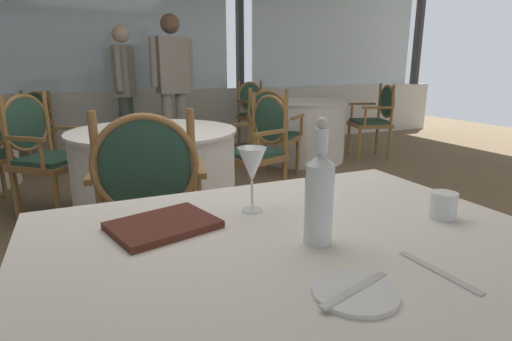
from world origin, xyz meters
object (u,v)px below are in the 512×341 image
(dining_chair_0_2, at_px, (41,147))
(dining_chair_3_0, at_px, (31,122))
(menu_book, at_px, (163,225))
(water_tumbler, at_px, (443,205))
(dining_chair_0_0, at_px, (149,197))
(dining_chair_1_2, at_px, (377,115))
(diner_person_0, at_px, (125,85))
(dining_chair_0_1, at_px, (260,141))
(side_plate, at_px, (355,292))
(dining_chair_1_0, at_px, (254,109))
(water_bottle, at_px, (319,195))
(diner_person_1, at_px, (173,80))
(wine_glass, at_px, (252,166))
(dining_chair_1_1, at_px, (272,127))

(dining_chair_0_2, relative_size, dining_chair_3_0, 1.11)
(menu_book, bearing_deg, water_tumbler, -33.85)
(dining_chair_0_0, bearing_deg, water_tumbler, -135.67)
(dining_chair_0_2, distance_m, dining_chair_1_2, 3.91)
(diner_person_0, bearing_deg, dining_chair_0_1, -47.01)
(side_plate, height_order, dining_chair_1_0, dining_chair_1_0)
(water_bottle, bearing_deg, dining_chair_1_0, 68.32)
(diner_person_1, bearing_deg, menu_book, 158.36)
(water_bottle, bearing_deg, water_tumbler, -0.52)
(water_bottle, height_order, dining_chair_3_0, water_bottle)
(side_plate, bearing_deg, dining_chair_3_0, 101.23)
(menu_book, height_order, dining_chair_3_0, dining_chair_3_0)
(diner_person_0, bearing_deg, wine_glass, -69.89)
(water_tumbler, bearing_deg, dining_chair_3_0, 107.29)
(side_plate, distance_m, water_tumbler, 0.54)
(dining_chair_0_1, height_order, diner_person_1, diner_person_1)
(dining_chair_0_0, bearing_deg, dining_chair_1_2, -43.05)
(menu_book, height_order, dining_chair_1_2, dining_chair_1_2)
(water_tumbler, relative_size, dining_chair_1_0, 0.08)
(dining_chair_1_0, bearing_deg, dining_chair_1_2, 30.00)
(side_plate, height_order, diner_person_1, diner_person_1)
(diner_person_0, bearing_deg, dining_chair_0_0, -73.39)
(dining_chair_1_1, distance_m, diner_person_0, 2.04)
(dining_chair_0_2, height_order, dining_chair_1_0, dining_chair_0_2)
(dining_chair_0_1, bearing_deg, water_tumbler, 60.11)
(dining_chair_0_1, distance_m, dining_chair_1_1, 0.78)
(dining_chair_0_0, bearing_deg, wine_glass, -154.41)
(dining_chair_0_1, bearing_deg, dining_chair_1_1, -142.13)
(side_plate, xyz_separation_m, water_tumbler, (0.49, 0.23, 0.03))
(dining_chair_3_0, bearing_deg, dining_chair_1_0, 127.80)
(dining_chair_1_1, bearing_deg, wine_glass, -159.57)
(dining_chair_0_0, xyz_separation_m, dining_chair_1_0, (2.12, 3.63, -0.02))
(wine_glass, xyz_separation_m, dining_chair_1_2, (3.10, 3.13, -0.34))
(diner_person_1, bearing_deg, diner_person_0, 40.83)
(dining_chair_0_0, distance_m, diner_person_1, 3.20)
(wine_glass, height_order, diner_person_1, diner_person_1)
(dining_chair_1_2, xyz_separation_m, diner_person_1, (-2.49, 0.72, 0.45))
(dining_chair_0_0, bearing_deg, menu_book, -174.46)
(dining_chair_0_0, bearing_deg, side_plate, -159.95)
(side_plate, xyz_separation_m, diner_person_1, (0.62, 4.36, 0.25))
(menu_book, relative_size, dining_chair_0_0, 0.27)
(water_tumbler, xyz_separation_m, dining_chair_0_2, (-1.24, 2.72, -0.22))
(dining_chair_1_2, relative_size, diner_person_1, 0.54)
(side_plate, distance_m, menu_book, 0.56)
(menu_book, relative_size, dining_chair_0_1, 0.28)
(menu_book, relative_size, diner_person_1, 0.15)
(dining_chair_0_1, bearing_deg, wine_glass, 46.72)
(side_plate, bearing_deg, dining_chair_1_1, 66.75)
(side_plate, distance_m, dining_chair_1_2, 4.79)
(side_plate, xyz_separation_m, dining_chair_1_1, (1.40, 3.26, -0.21))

